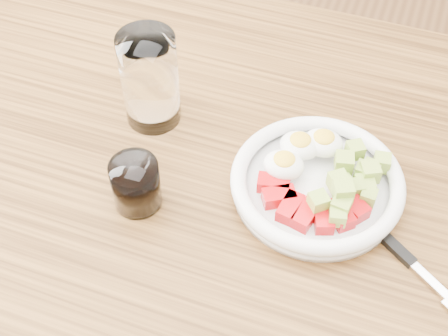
{
  "coord_description": "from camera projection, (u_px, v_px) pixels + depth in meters",
  "views": [
    {
      "loc": [
        0.18,
        -0.5,
        1.45
      ],
      "look_at": [
        -0.01,
        0.01,
        0.8
      ],
      "focal_mm": 50.0,
      "sensor_mm": 36.0,
      "label": 1
    }
  ],
  "objects": [
    {
      "name": "water_glass",
      "position": [
        150.0,
        80.0,
        0.9
      ],
      "size": [
        0.08,
        0.08,
        0.15
      ],
      "primitive_type": "cylinder",
      "color": "white",
      "rests_on": "dining_table"
    },
    {
      "name": "bowl",
      "position": [
        317.0,
        181.0,
        0.85
      ],
      "size": [
        0.24,
        0.24,
        0.06
      ],
      "color": "white",
      "rests_on": "dining_table"
    },
    {
      "name": "dining_table",
      "position": [
        228.0,
        230.0,
        0.94
      ],
      "size": [
        1.5,
        0.9,
        0.77
      ],
      "color": "brown",
      "rests_on": "ground"
    },
    {
      "name": "fork",
      "position": [
        400.0,
        252.0,
        0.79
      ],
      "size": [
        0.19,
        0.14,
        0.01
      ],
      "color": "black",
      "rests_on": "dining_table"
    },
    {
      "name": "coffee_glass",
      "position": [
        136.0,
        185.0,
        0.82
      ],
      "size": [
        0.06,
        0.06,
        0.07
      ],
      "color": "white",
      "rests_on": "dining_table"
    }
  ]
}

